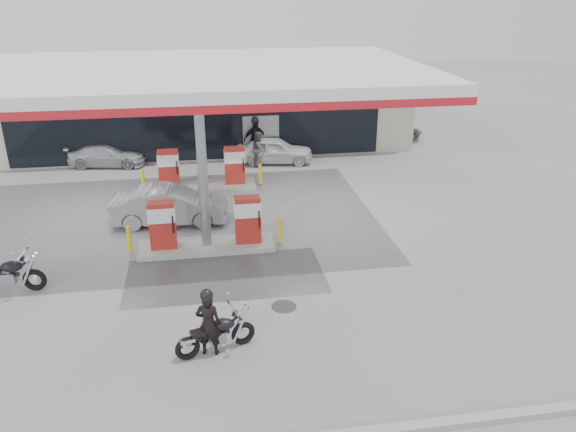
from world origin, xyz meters
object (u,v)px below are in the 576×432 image
at_px(pump_island_far, 202,173).
at_px(hatchback_silver, 170,205).
at_px(biker_walking, 255,140).
at_px(sedan_white, 275,150).
at_px(main_motorcycle, 217,335).
at_px(parked_car_left, 107,155).
at_px(biker_main, 208,324).
at_px(parked_motorcycle, 7,275).
at_px(attendant, 259,149).
at_px(pump_island_near, 206,229).
at_px(parked_car_right, 382,131).

bearing_deg(pump_island_far, hatchback_silver, -109.50).
relative_size(pump_island_far, biker_walking, 2.51).
bearing_deg(pump_island_far, sedan_white, 41.77).
relative_size(main_motorcycle, biker_walking, 0.97).
relative_size(pump_island_far, main_motorcycle, 2.59).
xyz_separation_m(parked_car_left, biker_walking, (7.21, -0.20, 0.49)).
height_order(biker_main, parked_motorcycle, biker_main).
relative_size(biker_main, sedan_white, 0.45).
height_order(parked_motorcycle, attendant, attendant).
xyz_separation_m(hatchback_silver, parked_car_left, (-3.23, 7.58, -0.17)).
bearing_deg(main_motorcycle, biker_main, -178.86).
bearing_deg(main_motorcycle, pump_island_near, 74.22).
distance_m(parked_motorcycle, hatchback_silver, 6.22).
bearing_deg(parked_motorcycle, sedan_white, 54.53).
relative_size(main_motorcycle, attendant, 1.18).
bearing_deg(pump_island_far, biker_walking, 54.53).
bearing_deg(main_motorcycle, parked_motorcycle, 130.05).
height_order(parked_motorcycle, hatchback_silver, hatchback_silver).
bearing_deg(pump_island_near, sedan_white, 68.72).
bearing_deg(parked_car_left, pump_island_far, -122.22).
xyz_separation_m(parked_motorcycle, parked_car_right, (15.75, 13.89, 0.13)).
bearing_deg(biker_walking, biker_main, -112.60).
relative_size(main_motorcycle, parked_car_left, 0.54).
distance_m(pump_island_far, parked_car_right, 11.66).
bearing_deg(pump_island_near, parked_car_right, 50.19).
xyz_separation_m(sedan_white, biker_walking, (-0.88, 0.60, 0.39)).
xyz_separation_m(biker_main, parked_car_left, (-4.41, 15.78, -0.30)).
distance_m(hatchback_silver, parked_car_left, 8.24).
height_order(biker_main, attendant, attendant).
bearing_deg(pump_island_far, main_motorcycle, -89.53).
bearing_deg(attendant, biker_walking, 17.33).
distance_m(biker_main, parked_car_left, 16.39).
xyz_separation_m(pump_island_near, attendant, (2.76, 8.80, 0.14)).
relative_size(hatchback_silver, biker_walking, 2.07).
height_order(biker_main, hatchback_silver, biker_main).
relative_size(parked_car_left, biker_walking, 1.79).
xyz_separation_m(biker_main, biker_walking, (2.80, 15.58, 0.19)).
bearing_deg(pump_island_near, attendant, 72.57).
height_order(pump_island_near, biker_walking, biker_walking).
height_order(main_motorcycle, parked_car_right, parked_car_right).
bearing_deg(pump_island_far, parked_car_left, 138.37).
bearing_deg(biker_main, biker_walking, -86.80).
bearing_deg(attendant, sedan_white, -49.82).
height_order(hatchback_silver, parked_car_right, hatchback_silver).
bearing_deg(parked_car_left, parked_car_right, -72.74).
distance_m(pump_island_far, parked_car_left, 6.02).
bearing_deg(attendant, main_motorcycle, -176.21).
bearing_deg(hatchback_silver, pump_island_near, -148.62).
height_order(parked_motorcycle, parked_car_left, parked_motorcycle).
distance_m(pump_island_far, sedan_white, 4.80).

